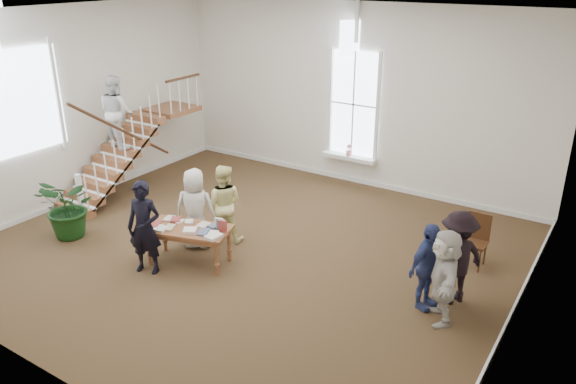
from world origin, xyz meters
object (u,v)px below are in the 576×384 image
Objects in this scene: woman_cluster_b at (457,257)px; side_chair at (476,237)px; woman_cluster_a at (427,267)px; police_officer at (144,228)px; floor_plant at (69,207)px; library_table at (188,232)px; woman_cluster_c at (444,276)px; person_yellow at (223,204)px; elderly_woman at (195,209)px.

woman_cluster_b is 1.60× the size of side_chair.
woman_cluster_a reaches higher than side_chair.
police_officer reaches higher than woman_cluster_b.
floor_plant is at bearing 117.94° from woman_cluster_a.
woman_cluster_b is (4.60, 1.44, 0.16)m from library_table.
woman_cluster_a is at bearing 11.95° from floor_plant.
woman_cluster_c is (0.00, -0.65, -0.03)m from woman_cluster_b.
person_yellow is at bearing 76.83° from library_table.
elderly_woman is at bearing -117.76° from woman_cluster_c.
woman_cluster_c reaches higher than library_table.
floor_plant is at bearing -154.94° from side_chair.
police_officer is at bearing -141.28° from library_table.
woman_cluster_a is 0.39m from woman_cluster_c.
person_yellow is at bearing -52.43° from woman_cluster_b.
library_table is 0.98× the size of police_officer.
police_officer reaches higher than library_table.
side_chair is at bearing 177.75° from elderly_woman.
elderly_woman is 2.69m from floor_plant.
woman_cluster_c is 2.10m from side_chair.
person_yellow is at bearing 104.49° from woman_cluster_a.
floor_plant is 8.09m from side_chair.
library_table is 1.70× the size of side_chair.
person_yellow is 4.66m from woman_cluster_c.
library_table is 0.72m from elderly_woman.
woman_cluster_b reaches higher than woman_cluster_a.
library_table is 4.67m from woman_cluster_c.
side_chair is at bearing 151.53° from woman_cluster_c.
police_officer is 5.47m from woman_cluster_b.
person_yellow is at bearing -158.56° from side_chair.
person_yellow is 3.19m from floor_plant.
library_table is 4.82m from woman_cluster_b.
woman_cluster_b is at bearing 14.73° from floor_plant.
police_officer reaches higher than floor_plant.
person_yellow is 4.94m from side_chair.
side_chair is at bearing 174.34° from person_yellow.
library_table is at bearing 10.17° from floor_plant.
person_yellow is 1.60× the size of side_chair.
woman_cluster_a is at bearing -3.45° from woman_cluster_b.
police_officer is 4.99m from woman_cluster_a.
library_table is at bearing -39.16° from woman_cluster_b.
floor_plant is (-2.80, -0.50, 0.01)m from library_table.
side_chair is at bearing 15.94° from police_officer.
woman_cluster_c is at bearing -6.27° from library_table.
woman_cluster_a is (4.62, 0.39, -0.06)m from elderly_woman.
police_officer is 1.32× the size of floor_plant.
floor_plant is (-7.40, -1.30, -0.12)m from woman_cluster_c.
floor_plant is at bearing -2.81° from elderly_woman.
woman_cluster_b is at bearing 162.44° from elderly_woman.
woman_cluster_c is at bearing -3.37° from police_officer.
woman_cluster_b is (5.05, 2.09, -0.07)m from police_officer.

